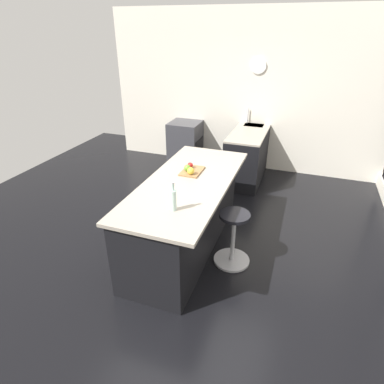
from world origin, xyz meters
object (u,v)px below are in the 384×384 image
(cutting_board, at_px, (192,171))
(apple_green, at_px, (187,168))
(apple_yellow, at_px, (191,171))
(oven_range, at_px, (185,143))
(kitchen_island, at_px, (185,213))
(stool_by_window, at_px, (233,240))
(apple_red, at_px, (190,165))
(water_bottle, at_px, (173,199))

(cutting_board, bearing_deg, apple_green, -51.03)
(cutting_board, bearing_deg, apple_yellow, 12.39)
(apple_yellow, bearing_deg, apple_green, -136.09)
(oven_range, height_order, kitchen_island, kitchen_island)
(oven_range, relative_size, stool_by_window, 1.29)
(oven_range, bearing_deg, apple_red, 22.47)
(apple_yellow, bearing_deg, water_bottle, 8.19)
(stool_by_window, distance_m, apple_yellow, 0.98)
(oven_range, distance_m, apple_yellow, 2.75)
(apple_red, relative_size, water_bottle, 0.23)
(stool_by_window, bearing_deg, kitchen_island, -101.38)
(apple_green, height_order, apple_yellow, apple_yellow)
(kitchen_island, relative_size, apple_red, 31.68)
(apple_red, relative_size, apple_yellow, 0.82)
(cutting_board, bearing_deg, oven_range, -157.07)
(kitchen_island, height_order, stool_by_window, kitchen_island)
(apple_green, relative_size, water_bottle, 0.27)
(stool_by_window, xyz_separation_m, apple_red, (-0.47, -0.72, 0.67))
(apple_red, height_order, apple_green, apple_green)
(kitchen_island, distance_m, water_bottle, 0.91)
(kitchen_island, xyz_separation_m, water_bottle, (0.68, 0.15, 0.59))
(kitchen_island, distance_m, apple_green, 0.58)
(apple_yellow, bearing_deg, cutting_board, -167.61)
(cutting_board, bearing_deg, apple_red, -143.68)
(stool_by_window, distance_m, apple_green, 1.05)
(kitchen_island, relative_size, apple_yellow, 26.00)
(apple_green, bearing_deg, oven_range, -158.41)
(oven_range, xyz_separation_m, apple_yellow, (2.49, 1.03, 0.56))
(kitchen_island, relative_size, stool_by_window, 3.41)
(kitchen_island, bearing_deg, stool_by_window, 78.62)
(cutting_board, xyz_separation_m, apple_green, (0.04, -0.05, 0.05))
(stool_by_window, height_order, apple_red, apple_red)
(kitchen_island, xyz_separation_m, cutting_board, (-0.27, 0.00, 0.47))
(stool_by_window, relative_size, apple_red, 9.29)
(apple_red, bearing_deg, cutting_board, 36.32)
(kitchen_island, bearing_deg, oven_range, -159.21)
(stool_by_window, height_order, water_bottle, water_bottle)
(cutting_board, relative_size, apple_green, 4.25)
(oven_range, xyz_separation_m, stool_by_window, (2.77, 1.67, -0.12))
(stool_by_window, height_order, apple_green, apple_green)
(kitchen_island, height_order, apple_yellow, apple_yellow)
(apple_yellow, height_order, water_bottle, water_bottle)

